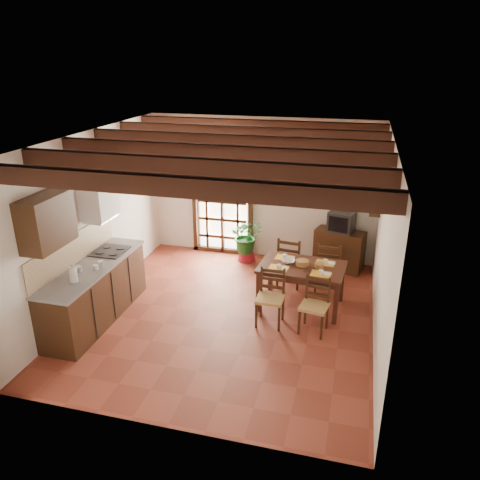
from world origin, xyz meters
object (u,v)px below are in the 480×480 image
(crt_tv, at_px, (342,221))
(potted_plant, at_px, (247,234))
(chair_far_left, at_px, (290,270))
(kitchen_counter, at_px, (95,291))
(chair_far_right, at_px, (328,275))
(chair_near_left, at_px, (270,307))
(dining_table, at_px, (302,271))
(pendant_lamp, at_px, (307,182))
(chair_near_right, at_px, (314,315))
(sideboard, at_px, (339,250))

(crt_tv, xyz_separation_m, potted_plant, (-1.81, -0.08, -0.40))
(chair_far_left, xyz_separation_m, potted_plant, (-1.01, 0.84, 0.28))
(kitchen_counter, relative_size, chair_far_right, 2.42)
(chair_far_left, relative_size, chair_far_right, 1.00)
(kitchen_counter, relative_size, potted_plant, 1.24)
(chair_near_left, relative_size, chair_far_left, 0.95)
(dining_table, xyz_separation_m, chair_far_right, (0.38, 0.66, -0.34))
(chair_near_left, bearing_deg, crt_tv, 68.98)
(kitchen_counter, distance_m, chair_far_right, 3.89)
(chair_near_left, height_order, pendant_lamp, pendant_lamp)
(dining_table, xyz_separation_m, chair_near_right, (0.29, -0.71, -0.37))
(chair_near_left, bearing_deg, chair_near_right, -3.59)
(chair_far_left, xyz_separation_m, chair_far_right, (0.67, -0.05, -0.00))
(kitchen_counter, xyz_separation_m, chair_far_left, (2.75, 1.90, -0.18))
(chair_near_left, relative_size, chair_far_right, 0.95)
(chair_near_left, xyz_separation_m, pendant_lamp, (0.38, 0.76, 1.80))
(kitchen_counter, relative_size, chair_near_left, 2.54)
(chair_near_left, distance_m, potted_plant, 2.41)
(kitchen_counter, height_order, chair_far_left, kitchen_counter)
(chair_far_right, xyz_separation_m, pendant_lamp, (-0.38, -0.56, 1.79))
(pendant_lamp, bearing_deg, chair_far_right, 55.77)
(chair_near_right, bearing_deg, chair_near_left, -174.32)
(chair_near_right, distance_m, chair_far_right, 1.37)
(dining_table, distance_m, pendant_lamp, 1.45)
(chair_far_left, bearing_deg, crt_tv, -124.89)
(chair_far_right, bearing_deg, potted_plant, -24.76)
(chair_far_left, bearing_deg, dining_table, 118.49)
(chair_near_left, bearing_deg, pendant_lamp, 63.69)
(chair_far_right, bearing_deg, chair_near_right, 89.16)
(sideboard, bearing_deg, potted_plant, -162.41)
(sideboard, bearing_deg, chair_far_right, -82.72)
(chair_near_right, height_order, pendant_lamp, pendant_lamp)
(kitchen_counter, height_order, dining_table, kitchen_counter)
(chair_near_right, xyz_separation_m, pendant_lamp, (-0.29, 0.81, 1.81))
(kitchen_counter, height_order, crt_tv, kitchen_counter)
(chair_near_left, xyz_separation_m, chair_far_right, (0.76, 1.32, 0.01))
(kitchen_counter, bearing_deg, dining_table, 21.49)
(chair_near_right, relative_size, sideboard, 0.94)
(dining_table, relative_size, crt_tv, 2.60)
(chair_far_left, bearing_deg, potted_plant, -33.49)
(kitchen_counter, bearing_deg, sideboard, 38.53)
(potted_plant, bearing_deg, chair_far_left, -39.76)
(pendant_lamp, bearing_deg, sideboard, 71.49)
(chair_far_right, height_order, sideboard, chair_far_right)
(kitchen_counter, xyz_separation_m, sideboard, (3.55, 2.83, -0.08))
(chair_far_left, height_order, pendant_lamp, pendant_lamp)
(dining_table, distance_m, chair_near_left, 0.84)
(chair_far_left, bearing_deg, pendant_lamp, 121.71)
(chair_far_left, xyz_separation_m, sideboard, (0.80, 0.92, 0.10))
(kitchen_counter, bearing_deg, chair_far_left, 34.72)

